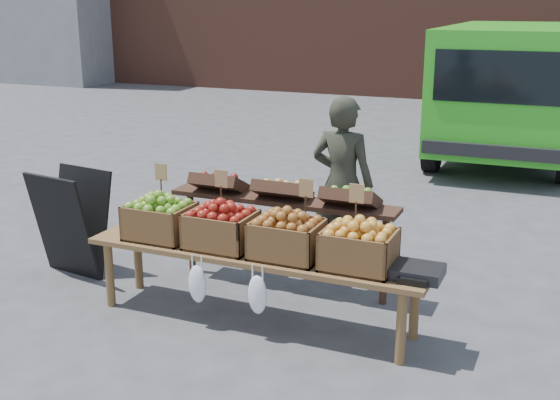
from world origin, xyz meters
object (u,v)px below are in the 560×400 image
at_px(back_table, 282,230).
at_px(display_bench, 254,287).
at_px(crate_red_apples, 287,239).
at_px(weighing_scale, 418,272).
at_px(crate_russet_pears, 221,230).
at_px(crate_green_apples, 359,250).
at_px(crate_golden_apples, 160,221).
at_px(delivery_van, 511,93).
at_px(chalkboard_sign, 72,223).
at_px(vendor, 342,184).

height_order(back_table, display_bench, back_table).
height_order(crate_red_apples, weighing_scale, crate_red_apples).
bearing_deg(weighing_scale, crate_russet_pears, 180.00).
bearing_deg(crate_green_apples, crate_golden_apples, 180.00).
height_order(crate_russet_pears, weighing_scale, crate_russet_pears).
bearing_deg(weighing_scale, delivery_van, 91.18).
relative_size(chalkboard_sign, crate_red_apples, 1.94).
bearing_deg(back_table, crate_green_apples, -38.72).
bearing_deg(crate_green_apples, crate_red_apples, 180.00).
distance_m(back_table, crate_russet_pears, 0.77).
distance_m(crate_red_apples, crate_green_apples, 0.55).
height_order(back_table, weighing_scale, back_table).
distance_m(chalkboard_sign, display_bench, 1.96).
height_order(delivery_van, crate_golden_apples, delivery_van).
bearing_deg(chalkboard_sign, crate_russet_pears, -0.48).
relative_size(back_table, crate_green_apples, 4.20).
distance_m(vendor, crate_green_apples, 1.49).
bearing_deg(crate_golden_apples, delivery_van, 74.42).
relative_size(delivery_van, weighing_scale, 13.38).
relative_size(vendor, crate_russet_pears, 3.21).
xyz_separation_m(crate_golden_apples, weighing_scale, (2.08, 0.00, -0.10)).
relative_size(back_table, weighing_scale, 6.18).
distance_m(display_bench, crate_golden_apples, 0.93).
distance_m(vendor, weighing_scale, 1.71).
height_order(back_table, crate_golden_apples, back_table).
height_order(crate_golden_apples, crate_red_apples, same).
relative_size(back_table, display_bench, 0.78).
height_order(vendor, crate_red_apples, vendor).
relative_size(crate_russet_pears, crate_green_apples, 1.00).
relative_size(vendor, crate_green_apples, 3.21).
bearing_deg(crate_russet_pears, back_table, 74.33).
bearing_deg(delivery_van, chalkboard_sign, -115.34).
xyz_separation_m(crate_golden_apples, crate_red_apples, (1.10, 0.00, 0.00)).
bearing_deg(delivery_van, display_bench, -99.95).
distance_m(delivery_van, crate_red_apples, 6.99).
xyz_separation_m(back_table, crate_red_apples, (0.35, -0.72, 0.19)).
xyz_separation_m(chalkboard_sign, display_bench, (1.93, -0.25, -0.20)).
bearing_deg(vendor, crate_russet_pears, 72.46).
height_order(chalkboard_sign, crate_golden_apples, chalkboard_sign).
xyz_separation_m(chalkboard_sign, weighing_scale, (3.18, -0.25, 0.13)).
relative_size(crate_golden_apples, crate_green_apples, 1.00).
xyz_separation_m(vendor, crate_red_apples, (0.04, -1.37, -0.09)).
distance_m(delivery_van, chalkboard_sign, 7.36).
bearing_deg(vendor, back_table, 67.37).
xyz_separation_m(delivery_van, back_table, (-1.18, -6.21, -0.50)).
height_order(delivery_van, crate_green_apples, delivery_van).
bearing_deg(crate_green_apples, delivery_van, 87.66).
bearing_deg(crate_russet_pears, delivery_van, 78.72).
xyz_separation_m(display_bench, crate_green_apples, (0.82, 0.00, 0.42)).
bearing_deg(delivery_van, back_table, -101.64).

